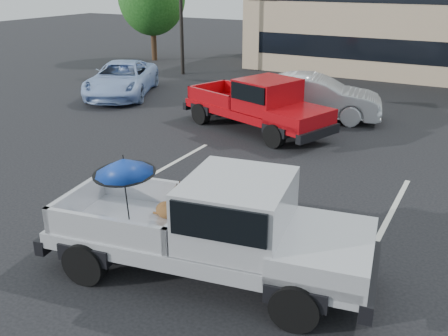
{
  "coord_description": "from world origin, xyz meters",
  "views": [
    {
      "loc": [
        4.48,
        -8.1,
        4.95
      ],
      "look_at": [
        0.02,
        0.11,
        1.3
      ],
      "focal_mm": 40.0,
      "sensor_mm": 36.0,
      "label": 1
    }
  ],
  "objects": [
    {
      "name": "silver_sedan",
      "position": [
        -1.12,
        8.99,
        0.79
      ],
      "size": [
        5.04,
        2.69,
        1.58
      ],
      "primitive_type": "imported",
      "rotation": [
        0.0,
        0.0,
        1.79
      ],
      "color": "#B6BABE",
      "rests_on": "ground"
    },
    {
      "name": "ground",
      "position": [
        0.0,
        0.0,
        0.0
      ],
      "size": [
        90.0,
        90.0,
        0.0
      ],
      "primitive_type": "plane",
      "color": "black",
      "rests_on": "ground"
    },
    {
      "name": "silver_pickup",
      "position": [
        0.92,
        -1.57,
        1.05
      ],
      "size": [
        5.93,
        2.85,
        2.06
      ],
      "rotation": [
        0.0,
        0.0,
        0.16
      ],
      "color": "black",
      "rests_on": "ground"
    },
    {
      "name": "stripe_right",
      "position": [
        3.0,
        2.0,
        0.0
      ],
      "size": [
        0.12,
        5.0,
        0.01
      ],
      "primitive_type": "cube",
      "color": "silver",
      "rests_on": "ground"
    },
    {
      "name": "blue_suv",
      "position": [
        -9.59,
        8.58,
        0.72
      ],
      "size": [
        4.35,
        5.69,
        1.43
      ],
      "primitive_type": "imported",
      "rotation": [
        0.0,
        0.0,
        0.44
      ],
      "color": "#9CB9E9",
      "rests_on": "ground"
    },
    {
      "name": "stripe_left",
      "position": [
        -3.0,
        2.0,
        0.0
      ],
      "size": [
        0.12,
        5.0,
        0.01
      ],
      "primitive_type": "cube",
      "color": "silver",
      "rests_on": "ground"
    },
    {
      "name": "red_pickup",
      "position": [
        -2.01,
        6.56,
        0.99
      ],
      "size": [
        5.8,
        3.58,
        1.81
      ],
      "rotation": [
        0.0,
        0.0,
        -0.33
      ],
      "color": "black",
      "rests_on": "ground"
    }
  ]
}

